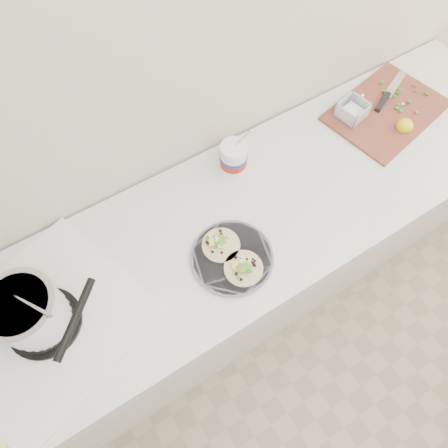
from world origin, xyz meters
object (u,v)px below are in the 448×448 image
stove (36,317)px  cutboard (384,108)px  tub (234,156)px  taco_plate (232,256)px

stove → cutboard: (1.51, 0.12, -0.07)m
stove → tub: (0.82, 0.20, -0.02)m
stove → cutboard: bearing=-14.2°
taco_plate → cutboard: bearing=14.7°
cutboard → stove: bearing=173.0°
stove → taco_plate: (0.61, -0.12, -0.07)m
taco_plate → cutboard: 0.92m
tub → cutboard: bearing=-7.2°
stove → tub: stove is taller
taco_plate → tub: (0.21, 0.32, 0.05)m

